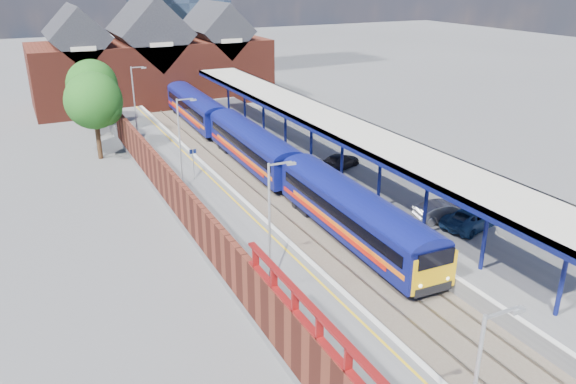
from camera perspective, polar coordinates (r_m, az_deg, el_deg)
name	(u,v)px	position (r m, az deg, el deg)	size (l,w,h in m)	color
ground	(228,161)	(52.55, -6.13, 3.16)	(240.00, 240.00, 0.00)	#5B5B5E
ballast_bed	(272,197)	(43.82, -1.59, -0.50)	(6.00, 76.00, 0.06)	#473D33
rails	(272,196)	(43.78, -1.59, -0.39)	(4.51, 76.00, 0.14)	slate
left_platform	(205,203)	(41.85, -8.46, -1.14)	(5.00, 76.00, 1.00)	#565659
right_platform	(339,180)	(46.27, 5.18, 1.27)	(6.00, 76.00, 1.00)	#565659
coping_left	(234,192)	(42.34, -5.48, 0.05)	(0.30, 76.00, 0.05)	silver
coping_right	(308,179)	(44.76, 2.07, 1.35)	(0.30, 76.00, 0.05)	silver
yellow_line	(227,193)	(42.16, -6.24, -0.10)	(0.14, 76.00, 0.01)	yellow
train	(222,123)	(57.47, -6.75, 6.94)	(3.21, 65.96, 3.45)	navy
canopy	(323,119)	(46.23, 3.57, 7.46)	(4.50, 52.00, 4.48)	#0E1452
lamp_post_b	(272,221)	(27.73, -1.64, -2.92)	(1.48, 0.18, 7.00)	#A5A8AA
lamp_post_c	(181,139)	(41.97, -10.77, 5.29)	(1.48, 0.18, 7.00)	#A5A8AA
lamp_post_d	(135,98)	(57.15, -15.24, 9.22)	(1.48, 0.18, 7.00)	#A5A8AA
platform_sign	(193,159)	(44.83, -9.60, 3.34)	(0.55, 0.08, 2.50)	#A5A8AA
brick_wall	(195,218)	(34.70, -9.40, -2.59)	(0.35, 50.00, 3.86)	#5F2319
station_building	(152,61)	(77.64, -13.66, 12.80)	(30.00, 12.12, 13.78)	#5F2319
tree_near	(96,102)	(54.45, -18.96, 8.61)	(5.20, 5.20, 8.10)	#382314
tree_far	(94,86)	(62.37, -19.12, 10.12)	(5.20, 5.20, 8.10)	#382314
parked_car_red	(451,207)	(39.33, 16.20, -1.51)	(1.51, 3.76, 1.28)	maroon
parked_car_silver	(445,211)	(38.49, 15.62, -1.91)	(1.42, 4.08, 1.35)	#98989C
parked_car_dark	(340,161)	(47.22, 5.27, 3.12)	(1.73, 4.26, 1.24)	black
parked_car_blue	(473,217)	(38.12, 18.26, -2.47)	(2.19, 4.75, 1.32)	navy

